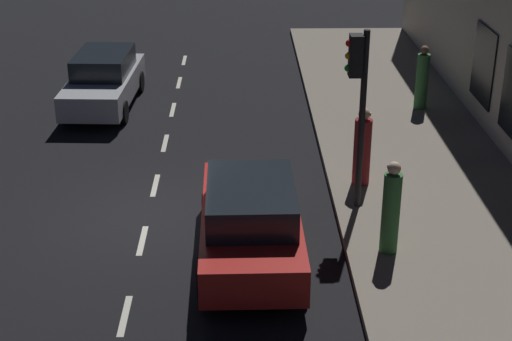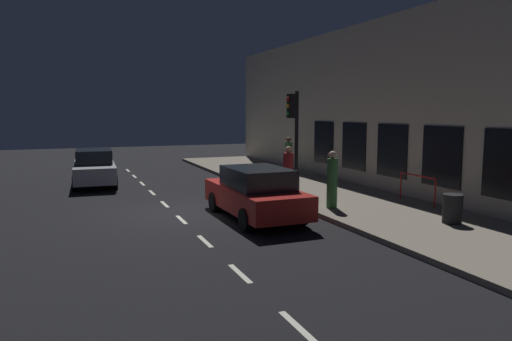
{
  "view_description": "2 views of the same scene",
  "coord_description": "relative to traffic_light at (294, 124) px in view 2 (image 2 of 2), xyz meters",
  "views": [
    {
      "loc": [
        2.01,
        -14.6,
        7.61
      ],
      "look_at": [
        2.27,
        -1.48,
        1.74
      ],
      "focal_mm": 54.25,
      "sensor_mm": 36.0,
      "label": 1
    },
    {
      "loc": [
        -3.18,
        -15.0,
        3.28
      ],
      "look_at": [
        2.51,
        -0.82,
        1.37
      ],
      "focal_mm": 33.49,
      "sensor_mm": 36.0,
      "label": 2
    }
  ],
  "objects": [
    {
      "name": "red_railing",
      "position": [
        3.54,
        -2.35,
        -1.98
      ],
      "size": [
        0.05,
        1.76,
        0.97
      ],
      "color": "red",
      "rests_on": "sidewalk"
    },
    {
      "name": "parked_car_1",
      "position": [
        -6.36,
        7.03,
        -2.04
      ],
      "size": [
        1.96,
        4.57,
        1.58
      ],
      "rotation": [
        0.0,
        0.0,
        3.1
      ],
      "color": "#B7B7BC",
      "rests_on": "ground"
    },
    {
      "name": "pedestrian_2",
      "position": [
        0.44,
        -1.94,
        -1.8
      ],
      "size": [
        0.48,
        0.48,
        1.86
      ],
      "rotation": [
        0.0,
        0.0,
        0.71
      ],
      "color": "#336B38",
      "rests_on": "sidewalk"
    },
    {
      "name": "traffic_light",
      "position": [
        0.0,
        0.0,
        0.0
      ],
      "size": [
        0.48,
        0.32,
        3.82
      ],
      "color": "black",
      "rests_on": "sidewalk"
    },
    {
      "name": "pedestrian_0",
      "position": [
        0.35,
        1.14,
        -1.84
      ],
      "size": [
        0.42,
        0.42,
        1.8
      ],
      "rotation": [
        0.0,
        0.0,
        4.63
      ],
      "color": "maroon",
      "rests_on": "sidewalk"
    },
    {
      "name": "parked_car_0",
      "position": [
        -2.18,
        -1.84,
        -2.04
      ],
      "size": [
        1.99,
        4.56,
        1.58
      ],
      "rotation": [
        0.0,
        0.0,
        0.01
      ],
      "color": "red",
      "rests_on": "ground"
    },
    {
      "name": "pedestrian_1",
      "position": [
        2.79,
        6.18,
        -1.81
      ],
      "size": [
        0.47,
        0.47,
        1.84
      ],
      "rotation": [
        0.0,
        0.0,
        0.43
      ],
      "color": "#336B38",
      "rests_on": "sidewalk"
    },
    {
      "name": "trash_bin",
      "position": [
        2.46,
        -5.07,
        -2.26
      ],
      "size": [
        0.55,
        0.55,
        0.82
      ],
      "color": "black",
      "rests_on": "sidewalk"
    },
    {
      "name": "sidewalk",
      "position": [
        1.9,
        -0.18,
        -2.75
      ],
      "size": [
        4.5,
        32.0,
        0.15
      ],
      "color": "gray",
      "rests_on": "ground"
    },
    {
      "name": "lane_centre_line",
      "position": [
        -4.35,
        -1.18,
        -2.82
      ],
      "size": [
        0.12,
        27.2,
        0.01
      ],
      "color": "beige",
      "rests_on": "ground"
    },
    {
      "name": "ground_plane",
      "position": [
        -4.35,
        -0.18,
        -2.83
      ],
      "size": [
        60.0,
        60.0,
        0.0
      ],
      "primitive_type": "plane",
      "color": "black"
    },
    {
      "name": "building_facade",
      "position": [
        4.45,
        -0.18,
        0.62
      ],
      "size": [
        0.65,
        32.0,
        6.92
      ],
      "color": "beige",
      "rests_on": "ground"
    }
  ]
}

